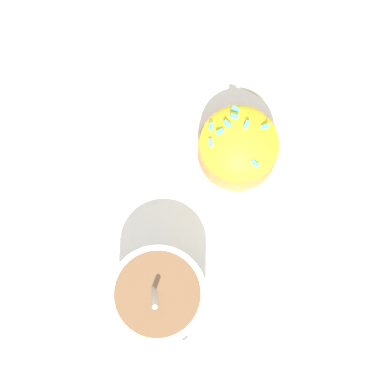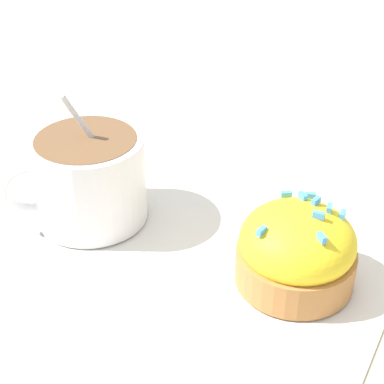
% 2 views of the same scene
% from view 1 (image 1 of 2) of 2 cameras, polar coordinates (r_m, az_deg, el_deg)
% --- Properties ---
extents(ground_plane, '(3.00, 3.00, 0.00)m').
position_cam_1_polar(ground_plane, '(0.61, 0.72, -2.92)').
color(ground_plane, '#C6B793').
extents(paper_napkin, '(0.29, 0.28, 0.00)m').
position_cam_1_polar(paper_napkin, '(0.61, 0.72, -2.89)').
color(paper_napkin, white).
rests_on(paper_napkin, ground_plane).
extents(coffee_cup, '(0.09, 0.09, 0.10)m').
position_cam_1_polar(coffee_cup, '(0.56, -3.19, -9.24)').
color(coffee_cup, white).
rests_on(coffee_cup, paper_napkin).
extents(frosted_pastry, '(0.08, 0.08, 0.06)m').
position_cam_1_polar(frosted_pastry, '(0.60, 4.16, 4.15)').
color(frosted_pastry, '#B2753D').
rests_on(frosted_pastry, paper_napkin).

